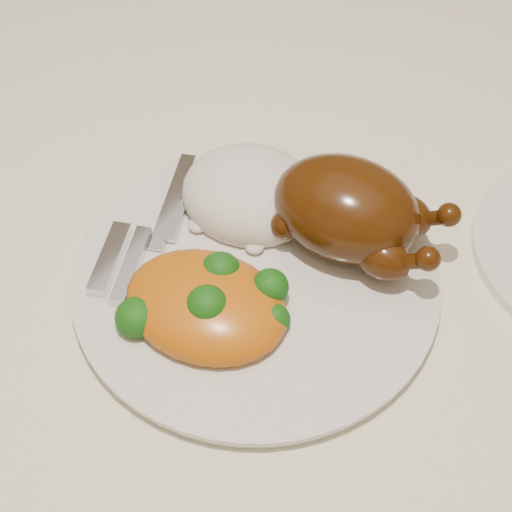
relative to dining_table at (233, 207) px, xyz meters
The scene contains 8 objects.
floor 0.67m from the dining_table, ahead, with size 4.00×4.00×0.00m, color brown.
dining_table is the anchor object (origin of this frame).
tablecloth 0.07m from the dining_table, ahead, with size 1.73×1.03×0.18m.
dinner_plate 0.21m from the dining_table, 46.99° to the right, with size 0.30×0.30×0.01m, color silver.
roast_chicken 0.24m from the dining_table, 19.85° to the right, with size 0.16×0.11×0.08m.
rice_mound 0.17m from the dining_table, 43.84° to the right, with size 0.14×0.13×0.06m.
mac_and_cheese 0.25m from the dining_table, 57.53° to the right, with size 0.15×0.12×0.05m.
cutlery 0.21m from the dining_table, 80.65° to the right, with size 0.07×0.18×0.01m.
Camera 1 is at (0.33, -0.43, 1.25)m, focal length 50.00 mm.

